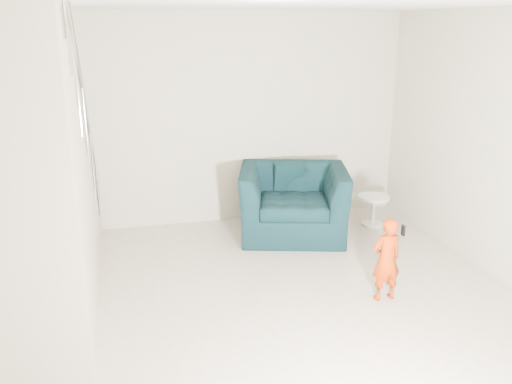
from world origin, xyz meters
TOP-DOWN VIEW (x-y plane):
  - floor at (0.00, 0.00)m, footprint 5.50×5.50m
  - ceiling at (0.00, 0.00)m, footprint 5.50×5.50m
  - back_wall at (0.00, 2.75)m, footprint 5.00×0.00m
  - armchair at (0.83, 2.02)m, footprint 1.57×1.45m
  - toddler at (1.16, 0.19)m, footprint 0.31×0.22m
  - side_table at (1.95, 2.06)m, footprint 0.40×0.40m
  - staircase at (-2.00, 0.55)m, footprint 1.02×3.03m
  - cushion at (0.87, 2.37)m, footprint 0.38×0.18m
  - throw at (0.28, 2.06)m, footprint 0.04×0.44m
  - phone at (1.28, 0.13)m, footprint 0.02×0.05m

SIDE VIEW (x-z plane):
  - floor at x=0.00m, z-range 0.00..0.00m
  - side_table at x=1.95m, z-range 0.07..0.47m
  - toddler at x=1.16m, z-range 0.00..0.82m
  - armchair at x=0.83m, z-range 0.00..0.85m
  - throw at x=0.28m, z-range 0.29..0.78m
  - cushion at x=0.87m, z-range 0.48..0.85m
  - phone at x=1.28m, z-range 0.66..0.76m
  - staircase at x=-2.00m, z-range -0.86..2.76m
  - back_wall at x=0.00m, z-range -1.15..3.85m
  - ceiling at x=0.00m, z-range 2.70..2.70m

